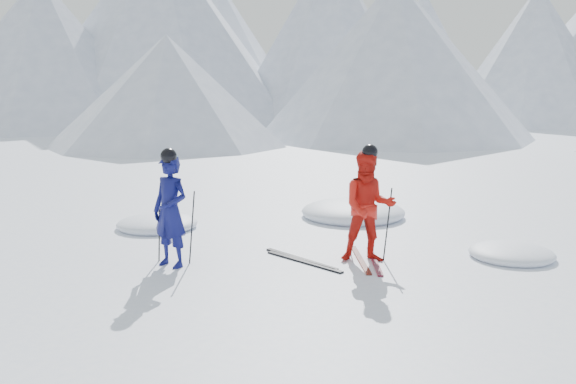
% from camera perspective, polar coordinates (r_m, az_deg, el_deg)
% --- Properties ---
extents(ground, '(160.00, 160.00, 0.00)m').
position_cam_1_polar(ground, '(9.91, 9.92, -7.34)').
color(ground, white).
rests_on(ground, ground).
extents(mountain_range, '(106.15, 62.94, 15.53)m').
position_cam_1_polar(mountain_range, '(45.09, 24.44, 13.73)').
color(mountain_range, '#B2BCD1').
rests_on(mountain_range, ground).
extents(skier_blue, '(0.76, 0.59, 1.83)m').
position_cam_1_polar(skier_blue, '(10.03, -10.95, -1.78)').
color(skier_blue, '#0D1051').
rests_on(skier_blue, ground).
extents(skier_red, '(1.08, 0.96, 1.87)m').
position_cam_1_polar(skier_red, '(10.21, 7.56, -1.38)').
color(skier_red, red).
rests_on(skier_red, ground).
extents(pole_blue_left, '(0.12, 0.09, 1.22)m').
position_cam_1_polar(pole_blue_left, '(10.36, -11.94, -3.16)').
color(pole_blue_left, black).
rests_on(pole_blue_left, ground).
extents(pole_blue_right, '(0.12, 0.07, 1.22)m').
position_cam_1_polar(pole_blue_right, '(10.19, -8.98, -3.29)').
color(pole_blue_right, black).
rests_on(pole_blue_right, ground).
extents(pole_red_left, '(0.12, 0.10, 1.24)m').
position_cam_1_polar(pole_red_left, '(10.57, 6.17, -2.70)').
color(pole_red_left, black).
rests_on(pole_red_left, ground).
extents(pole_red_right, '(0.12, 0.09, 1.24)m').
position_cam_1_polar(pole_red_right, '(10.37, 9.30, -3.01)').
color(pole_red_right, black).
rests_on(pole_red_right, ground).
extents(ski_worn_left, '(0.68, 1.62, 0.03)m').
position_cam_1_polar(ski_worn_left, '(10.45, 6.80, -6.29)').
color(ski_worn_left, black).
rests_on(ski_worn_left, ground).
extents(ski_worn_right, '(0.57, 1.65, 0.03)m').
position_cam_1_polar(ski_worn_right, '(10.40, 8.10, -6.39)').
color(ski_worn_right, black).
rests_on(ski_worn_right, ground).
extents(ski_loose_a, '(1.52, 0.93, 0.03)m').
position_cam_1_polar(ski_loose_a, '(10.41, 1.18, -6.27)').
color(ski_loose_a, black).
rests_on(ski_loose_a, ground).
extents(ski_loose_b, '(1.54, 0.88, 0.03)m').
position_cam_1_polar(ski_loose_b, '(10.25, 1.47, -6.54)').
color(ski_loose_b, black).
rests_on(ski_loose_b, ground).
extents(snow_lumps, '(8.52, 4.35, 0.51)m').
position_cam_1_polar(snow_lumps, '(13.12, 3.74, -3.00)').
color(snow_lumps, white).
rests_on(snow_lumps, ground).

